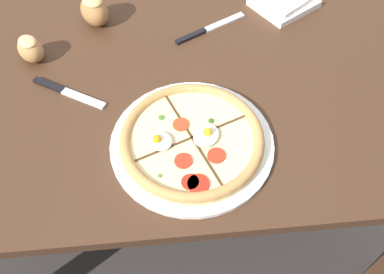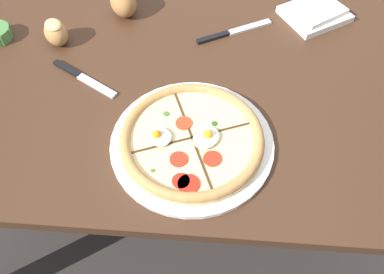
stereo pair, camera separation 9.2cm
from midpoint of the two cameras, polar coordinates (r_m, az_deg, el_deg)
ground_plane at (r=1.72m, az=-3.49°, el=-8.81°), size 12.00×12.00×0.00m
dining_table at (r=1.18m, az=-5.08°, el=6.18°), size 1.42×0.95×0.75m
pizza at (r=0.93m, az=-2.84°, el=-0.61°), size 0.38×0.38×0.05m
napkin_folded at (r=1.33m, az=10.82°, el=18.13°), size 0.23×0.22×0.04m
bread_piece_near at (r=1.21m, az=-23.86°, el=11.13°), size 0.10×0.10×0.07m
bread_piece_mid at (r=1.27m, az=-15.68°, el=16.74°), size 0.11×0.12×0.09m
knife_main at (r=1.10m, az=-19.37°, el=5.80°), size 0.19×0.13×0.01m
knife_spare at (r=1.22m, az=0.28°, el=14.88°), size 0.22×0.13×0.01m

